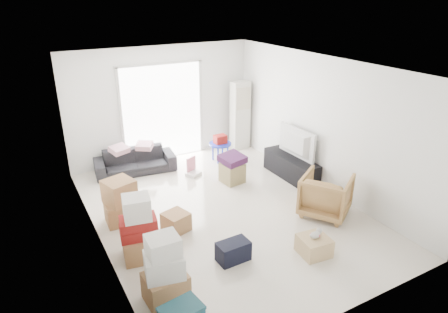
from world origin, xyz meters
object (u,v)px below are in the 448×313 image
ac_tower (240,115)px  tv_console (291,167)px  armchair (326,193)px  ottoman (232,173)px  sofa (135,158)px  kids_table (220,143)px  television (292,154)px  wood_crate (314,246)px

ac_tower → tv_console: size_ratio=1.19×
armchair → ottoman: size_ratio=1.99×
sofa → ottoman: sofa is taller
kids_table → television: bearing=-59.6°
tv_console → wood_crate: bearing=-120.5°
tv_console → ottoman: tv_console is taller
ac_tower → tv_console: ac_tower is taller
sofa → armchair: (2.48, -3.50, 0.08)m
tv_console → kids_table: kids_table is taller
ac_tower → wood_crate: size_ratio=3.96×
armchair → ottoman: armchair is taller
armchair → ottoman: (-0.82, 1.98, -0.21)m
wood_crate → tv_console: bearing=59.5°
television → sofa: (-2.90, 1.95, -0.22)m
tv_console → sofa: size_ratio=0.83×
ottoman → wood_crate: ottoman is taller
armchair → television: bearing=-48.0°
armchair → kids_table: 3.15m
armchair → kids_table: bearing=-23.7°
television → ottoman: 1.36m
sofa → kids_table: sofa is taller
tv_console → wood_crate: size_ratio=3.33×
ac_tower → kids_table: 1.10m
ac_tower → ottoman: ac_tower is taller
armchair → wood_crate: 1.33m
ac_tower → armchair: (-0.37, -3.65, -0.45)m
ottoman → wood_crate: bearing=-93.4°
tv_console → television: television is taller
sofa → armchair: size_ratio=2.08×
tv_console → kids_table: bearing=120.4°
ac_tower → television: 2.13m
kids_table → sofa: bearing=169.0°
television → sofa: 3.50m
television → ottoman: bearing=69.9°
ac_tower → armchair: bearing=-95.8°
armchair → sofa: bearing=2.6°
armchair → wood_crate: bearing=98.0°
television → kids_table: kids_table is taller
kids_table → wood_crate: kids_table is taller
armchair → wood_crate: (-0.99, -0.85, -0.28)m
ac_tower → sofa: 2.90m
ac_tower → television: bearing=-88.6°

